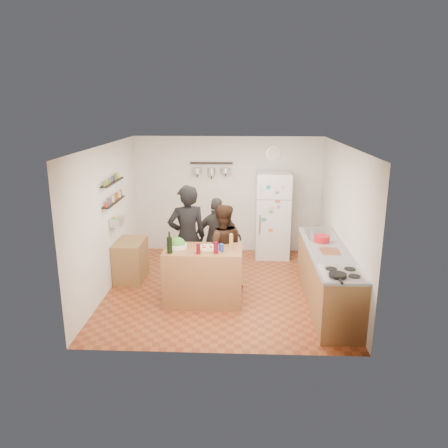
{
  "coord_description": "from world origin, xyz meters",
  "views": [
    {
      "loc": [
        0.32,
        -7.15,
        3.16
      ],
      "look_at": [
        0.0,
        0.1,
        1.15
      ],
      "focal_mm": 35.0,
      "sensor_mm": 36.0,
      "label": 1
    }
  ],
  "objects_px": {
    "fridge": "(273,215)",
    "side_table": "(131,260)",
    "wine_bottle": "(170,245)",
    "wall_clock": "(273,153)",
    "salad_bowl": "(177,246)",
    "counter_run": "(328,278)",
    "prep_island": "(203,275)",
    "pepper_mill": "(231,242)",
    "person_center": "(222,248)",
    "person_back": "(217,238)",
    "skillet": "(338,275)",
    "red_bowl": "(322,239)",
    "salt_canister": "(221,248)",
    "person_left": "(187,238)"
  },
  "relations": [
    {
      "from": "wine_bottle",
      "to": "counter_run",
      "type": "height_order",
      "value": "wine_bottle"
    },
    {
      "from": "person_left",
      "to": "side_table",
      "type": "height_order",
      "value": "person_left"
    },
    {
      "from": "prep_island",
      "to": "wall_clock",
      "type": "height_order",
      "value": "wall_clock"
    },
    {
      "from": "wine_bottle",
      "to": "person_back",
      "type": "height_order",
      "value": "person_back"
    },
    {
      "from": "wine_bottle",
      "to": "skillet",
      "type": "bearing_deg",
      "value": -20.24
    },
    {
      "from": "wine_bottle",
      "to": "pepper_mill",
      "type": "distance_m",
      "value": 0.99
    },
    {
      "from": "salt_canister",
      "to": "person_left",
      "type": "relative_size",
      "value": 0.07
    },
    {
      "from": "salt_canister",
      "to": "side_table",
      "type": "xyz_separation_m",
      "value": [
        -1.73,
        1.03,
        -0.61
      ]
    },
    {
      "from": "salt_canister",
      "to": "wall_clock",
      "type": "xyz_separation_m",
      "value": [
        0.96,
        2.74,
        1.18
      ]
    },
    {
      "from": "pepper_mill",
      "to": "counter_run",
      "type": "height_order",
      "value": "pepper_mill"
    },
    {
      "from": "pepper_mill",
      "to": "wall_clock",
      "type": "distance_m",
      "value": 2.93
    },
    {
      "from": "person_center",
      "to": "skillet",
      "type": "distance_m",
      "value": 2.28
    },
    {
      "from": "wine_bottle",
      "to": "wall_clock",
      "type": "distance_m",
      "value": 3.52
    },
    {
      "from": "salad_bowl",
      "to": "counter_run",
      "type": "height_order",
      "value": "salad_bowl"
    },
    {
      "from": "prep_island",
      "to": "salad_bowl",
      "type": "relative_size",
      "value": 3.98
    },
    {
      "from": "salt_canister",
      "to": "side_table",
      "type": "relative_size",
      "value": 0.16
    },
    {
      "from": "wall_clock",
      "to": "side_table",
      "type": "height_order",
      "value": "wall_clock"
    },
    {
      "from": "salt_canister",
      "to": "wall_clock",
      "type": "height_order",
      "value": "wall_clock"
    },
    {
      "from": "skillet",
      "to": "side_table",
      "type": "distance_m",
      "value": 3.95
    },
    {
      "from": "person_left",
      "to": "person_center",
      "type": "relative_size",
      "value": 1.21
    },
    {
      "from": "person_center",
      "to": "person_back",
      "type": "height_order",
      "value": "person_center"
    },
    {
      "from": "person_back",
      "to": "salad_bowl",
      "type": "bearing_deg",
      "value": 63.04
    },
    {
      "from": "counter_run",
      "to": "wine_bottle",
      "type": "bearing_deg",
      "value": -175.12
    },
    {
      "from": "salt_canister",
      "to": "red_bowl",
      "type": "relative_size",
      "value": 0.48
    },
    {
      "from": "person_back",
      "to": "counter_run",
      "type": "xyz_separation_m",
      "value": [
        1.84,
        -1.08,
        -0.31
      ]
    },
    {
      "from": "salad_bowl",
      "to": "person_center",
      "type": "xyz_separation_m",
      "value": [
        0.7,
        0.44,
        -0.18
      ]
    },
    {
      "from": "prep_island",
      "to": "salt_canister",
      "type": "bearing_deg",
      "value": -21.8
    },
    {
      "from": "fridge",
      "to": "red_bowl",
      "type": "bearing_deg",
      "value": -69.49
    },
    {
      "from": "salt_canister",
      "to": "person_back",
      "type": "relative_size",
      "value": 0.08
    },
    {
      "from": "person_center",
      "to": "person_back",
      "type": "distance_m",
      "value": 0.6
    },
    {
      "from": "salad_bowl",
      "to": "skillet",
      "type": "xyz_separation_m",
      "value": [
        2.33,
        -1.16,
        0.0
      ]
    },
    {
      "from": "person_back",
      "to": "counter_run",
      "type": "relative_size",
      "value": 0.58
    },
    {
      "from": "wine_bottle",
      "to": "skillet",
      "type": "xyz_separation_m",
      "value": [
        2.41,
        -0.89,
        -0.1
      ]
    },
    {
      "from": "salad_bowl",
      "to": "pepper_mill",
      "type": "height_order",
      "value": "pepper_mill"
    },
    {
      "from": "red_bowl",
      "to": "side_table",
      "type": "bearing_deg",
      "value": 171.8
    },
    {
      "from": "skillet",
      "to": "side_table",
      "type": "relative_size",
      "value": 0.3
    },
    {
      "from": "person_back",
      "to": "counter_run",
      "type": "height_order",
      "value": "person_back"
    },
    {
      "from": "salt_canister",
      "to": "skillet",
      "type": "height_order",
      "value": "salt_canister"
    },
    {
      "from": "prep_island",
      "to": "pepper_mill",
      "type": "xyz_separation_m",
      "value": [
        0.45,
        0.05,
        0.56
      ]
    },
    {
      "from": "person_center",
      "to": "wall_clock",
      "type": "relative_size",
      "value": 5.1
    },
    {
      "from": "person_center",
      "to": "person_left",
      "type": "bearing_deg",
      "value": -11.19
    },
    {
      "from": "skillet",
      "to": "person_center",
      "type": "bearing_deg",
      "value": 135.51
    },
    {
      "from": "wine_bottle",
      "to": "wall_clock",
      "type": "xyz_separation_m",
      "value": [
        1.76,
        2.84,
        1.11
      ]
    },
    {
      "from": "person_left",
      "to": "fridge",
      "type": "xyz_separation_m",
      "value": [
        1.58,
        1.76,
        -0.03
      ]
    },
    {
      "from": "salad_bowl",
      "to": "person_left",
      "type": "relative_size",
      "value": 0.17
    },
    {
      "from": "salt_canister",
      "to": "person_center",
      "type": "height_order",
      "value": "person_center"
    },
    {
      "from": "prep_island",
      "to": "fridge",
      "type": "relative_size",
      "value": 0.69
    },
    {
      "from": "pepper_mill",
      "to": "person_left",
      "type": "distance_m",
      "value": 0.91
    },
    {
      "from": "fridge",
      "to": "side_table",
      "type": "bearing_deg",
      "value": -152.79
    },
    {
      "from": "wall_clock",
      "to": "person_center",
      "type": "bearing_deg",
      "value": -114.53
    }
  ]
}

